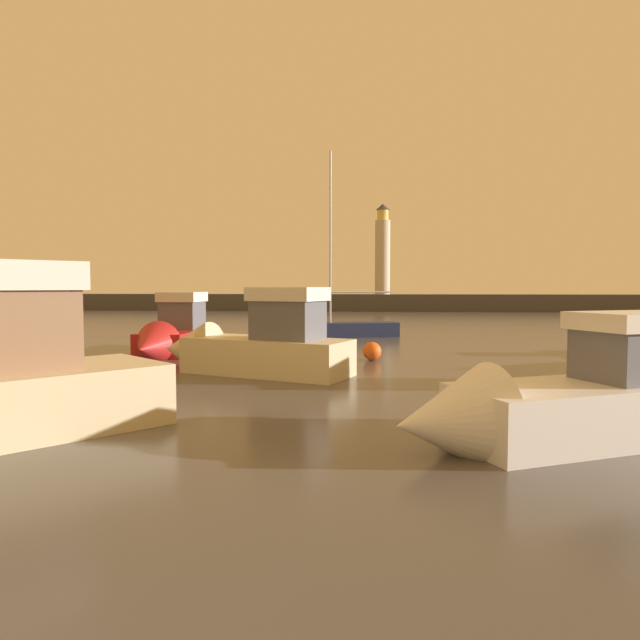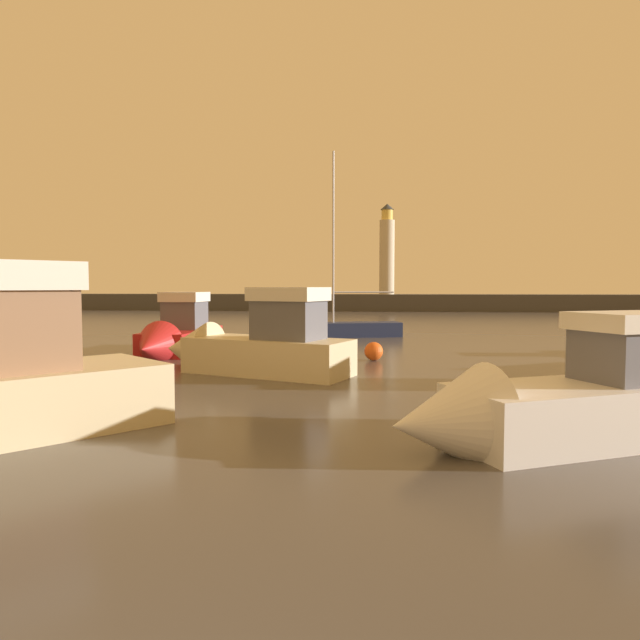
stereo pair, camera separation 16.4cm
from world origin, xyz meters
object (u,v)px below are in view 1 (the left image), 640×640
Objects in this scene: motorboat_3 at (582,400)px; sailboat_moored at (341,328)px; lighthouse at (383,252)px; motorboat_0 at (247,346)px; mooring_buoy at (372,351)px; motorboat_4 at (172,335)px.

sailboat_moored is at bearing 105.01° from motorboat_3.
lighthouse is 60.00m from motorboat_3.
sailboat_moored is (-2.82, -36.90, -6.77)m from lighthouse.
lighthouse is at bearing 93.13° from motorboat_3.
lighthouse is at bearing 84.16° from motorboat_0.
mooring_buoy is (4.35, 3.72, -0.57)m from motorboat_0.
mooring_buoy is (-4.16, 11.83, -0.43)m from motorboat_3.
motorboat_4 is (-13.06, 13.18, 0.03)m from motorboat_3.
motorboat_4 is at bearing -101.94° from lighthouse.
sailboat_moored reaches higher than motorboat_0.
lighthouse is 47.85m from motorboat_4.
lighthouse is at bearing 88.91° from mooring_buoy.
motorboat_3 is 23.46m from sailboat_moored.
motorboat_0 is at bearing -95.84° from lighthouse.
motorboat_4 is 9.61× the size of mooring_buoy.
motorboat_0 reaches higher than motorboat_4.
lighthouse is 1.01× the size of sailboat_moored.
motorboat_3 is 11.28× the size of mooring_buoy.
motorboat_0 is 11.76m from motorboat_3.
sailboat_moored is at bearing 53.64° from motorboat_4.
lighthouse reaches higher than mooring_buoy.
lighthouse is 48.23m from mooring_buoy.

